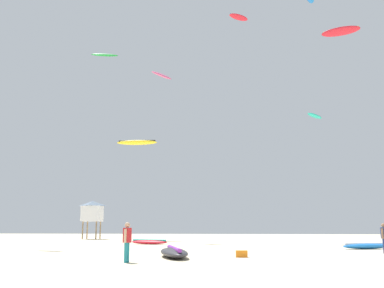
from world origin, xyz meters
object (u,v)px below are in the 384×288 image
object	(u,v)px
person_foreground	(127,239)
kite_aloft_7	(105,55)
kite_grounded_near	(174,252)
kite_grounded_far	(367,246)
kite_aloft_8	(341,31)
cooler_box	(242,254)
kite_aloft_2	(315,116)
kite_grounded_mid	(149,242)
kite_aloft_4	(239,17)
kite_aloft_5	(162,75)
lifeguard_tower	(92,211)
person_midground	(384,236)
kite_aloft_6	(137,142)

from	to	relation	value
person_foreground	kite_aloft_7	size ratio (longest dim) A/B	0.49
kite_grounded_near	kite_grounded_far	world-z (taller)	kite_grounded_near
kite_grounded_near	kite_grounded_far	size ratio (longest dim) A/B	1.26
person_foreground	kite_aloft_8	bearing A→B (deg)	-116.14
kite_grounded_far	cooler_box	world-z (taller)	kite_grounded_far
cooler_box	kite_aloft_2	world-z (taller)	kite_aloft_2
kite_grounded_far	kite_aloft_8	world-z (taller)	kite_aloft_8
kite_grounded_far	kite_aloft_7	size ratio (longest dim) A/B	1.03
kite_grounded_near	kite_grounded_mid	bearing A→B (deg)	105.34
kite_aloft_4	kite_grounded_far	bearing A→B (deg)	-64.49
person_foreground	kite_aloft_7	bearing A→B (deg)	-63.01
kite_aloft_5	kite_aloft_8	size ratio (longest dim) A/B	0.71
lifeguard_tower	kite_aloft_7	xyz separation A→B (m)	(0.20, 1.57, 19.01)
kite_aloft_4	kite_aloft_8	xyz separation A→B (m)	(10.36, -2.43, -3.30)
person_foreground	person_midground	distance (m)	14.40
person_midground	kite_aloft_7	bearing A→B (deg)	176.66
cooler_box	kite_aloft_4	xyz separation A→B (m)	(0.84, 23.18, 24.32)
kite_grounded_far	kite_aloft_7	world-z (taller)	kite_aloft_7
lifeguard_tower	cooler_box	distance (m)	29.87
person_midground	kite_aloft_8	bearing A→B (deg)	120.90
person_midground	kite_aloft_4	bearing A→B (deg)	151.28
kite_aloft_5	kite_grounded_mid	bearing A→B (deg)	-87.86
person_midground	kite_aloft_2	distance (m)	21.87
lifeguard_tower	kite_aloft_6	distance (m)	9.18
kite_grounded_near	kite_grounded_mid	size ratio (longest dim) A/B	1.32
kite_grounded_near	lifeguard_tower	xyz separation A→B (m)	(-12.47, 25.69, 2.81)
lifeguard_tower	kite_aloft_7	distance (m)	19.08
lifeguard_tower	kite_aloft_4	size ratio (longest dim) A/B	1.69
kite_aloft_6	cooler_box	bearing A→B (deg)	-65.90
kite_aloft_2	person_foreground	bearing A→B (deg)	-117.56
kite_aloft_4	kite_aloft_7	size ratio (longest dim) A/B	0.72
kite_aloft_2	kite_aloft_6	xyz separation A→B (m)	(-18.81, 1.47, -2.18)
kite_aloft_7	kite_grounded_far	bearing A→B (deg)	-38.82
person_foreground	lifeguard_tower	xyz separation A→B (m)	(-10.86, 28.60, 2.09)
kite_grounded_mid	kite_aloft_7	size ratio (longest dim) A/B	0.99
kite_aloft_2	kite_aloft_7	size ratio (longest dim) A/B	0.83
kite_grounded_near	kite_aloft_6	distance (m)	26.88
person_midground	kite_grounded_far	xyz separation A→B (m)	(0.34, 4.33, -0.75)
person_midground	kite_aloft_5	size ratio (longest dim) A/B	0.58
kite_grounded_near	cooler_box	bearing A→B (deg)	7.90
cooler_box	kite_aloft_5	size ratio (longest dim) A/B	0.20
kite_grounded_far	person_foreground	bearing A→B (deg)	-139.77
person_foreground	kite_aloft_2	size ratio (longest dim) A/B	0.59
kite_aloft_7	person_foreground	bearing A→B (deg)	-70.52
kite_grounded_mid	kite_aloft_2	distance (m)	21.50
person_foreground	kite_grounded_far	xyz separation A→B (m)	(13.07, 11.06, -0.77)
person_foreground	kite_grounded_near	size ratio (longest dim) A/B	0.37
cooler_box	kite_grounded_mid	bearing A→B (deg)	117.76
cooler_box	kite_aloft_5	bearing A→B (deg)	110.04
person_foreground	kite_grounded_mid	bearing A→B (deg)	-75.05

